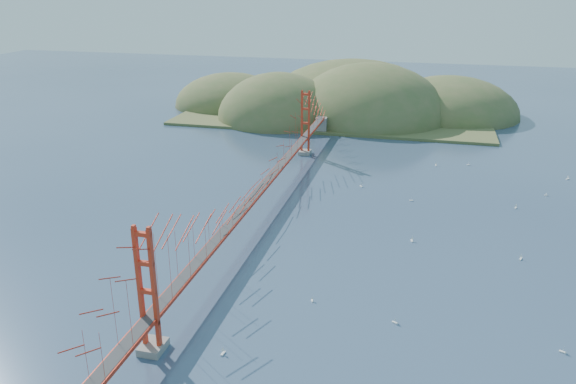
% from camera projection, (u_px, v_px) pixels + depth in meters
% --- Properties ---
extents(ground, '(320.00, 320.00, 0.00)m').
position_uv_depth(ground, '(257.00, 217.00, 75.39)').
color(ground, '#314462').
rests_on(ground, ground).
extents(bridge, '(2.20, 94.40, 12.00)m').
position_uv_depth(bridge, '(256.00, 167.00, 73.08)').
color(bridge, gray).
rests_on(bridge, ground).
extents(far_headlands, '(84.00, 58.00, 25.00)m').
position_uv_depth(far_headlands, '(348.00, 111.00, 137.03)').
color(far_headlands, brown).
rests_on(far_headlands, ground).
extents(sailboat_1, '(0.62, 0.66, 0.74)m').
position_uv_depth(sailboat_1, '(412.00, 240.00, 68.26)').
color(sailboat_1, white).
rests_on(sailboat_1, ground).
extents(sailboat_8, '(0.70, 0.70, 0.74)m').
position_uv_depth(sailboat_8, '(568.00, 179.00, 89.50)').
color(sailboat_8, white).
rests_on(sailboat_8, ground).
extents(sailboat_16, '(0.67, 0.67, 0.71)m').
position_uv_depth(sailboat_16, '(361.00, 186.00, 86.34)').
color(sailboat_16, white).
rests_on(sailboat_16, ground).
extents(sailboat_5, '(0.62, 0.64, 0.72)m').
position_uv_depth(sailboat_5, '(521.00, 258.00, 63.82)').
color(sailboat_5, white).
rests_on(sailboat_5, ground).
extents(sailboat_0, '(0.51, 0.52, 0.59)m').
position_uv_depth(sailboat_0, '(312.00, 300.00, 55.51)').
color(sailboat_0, white).
rests_on(sailboat_0, ground).
extents(sailboat_14, '(0.62, 0.66, 0.74)m').
position_uv_depth(sailboat_14, '(516.00, 207.00, 78.17)').
color(sailboat_14, white).
rests_on(sailboat_14, ground).
extents(sailboat_3, '(0.55, 0.45, 0.64)m').
position_uv_depth(sailboat_3, '(411.00, 200.00, 80.81)').
color(sailboat_3, white).
rests_on(sailboat_3, ground).
extents(sailboat_6, '(0.60, 0.60, 0.66)m').
position_uv_depth(sailboat_6, '(395.00, 322.00, 51.94)').
color(sailboat_6, white).
rests_on(sailboat_6, ground).
extents(sailboat_10, '(0.55, 0.65, 0.74)m').
position_uv_depth(sailboat_10, '(223.00, 352.00, 47.64)').
color(sailboat_10, white).
rests_on(sailboat_10, ground).
extents(sailboat_7, '(0.54, 0.44, 0.64)m').
position_uv_depth(sailboat_7, '(468.00, 165.00, 96.36)').
color(sailboat_7, white).
rests_on(sailboat_7, ground).
extents(sailboat_2, '(0.60, 0.60, 0.67)m').
position_uv_depth(sailboat_2, '(563.00, 351.00, 47.84)').
color(sailboat_2, white).
rests_on(sailboat_2, ground).
extents(sailboat_17, '(0.47, 0.38, 0.56)m').
position_uv_depth(sailboat_17, '(546.00, 195.00, 82.79)').
color(sailboat_17, white).
rests_on(sailboat_17, ground).
extents(sailboat_15, '(0.56, 0.62, 0.71)m').
position_uv_depth(sailboat_15, '(436.00, 165.00, 96.21)').
color(sailboat_15, white).
rests_on(sailboat_15, ground).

